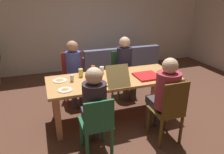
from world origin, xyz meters
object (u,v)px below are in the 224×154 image
(person_2, at_px, (94,103))
(chair_3, at_px, (169,111))
(chair_1, at_px, (73,74))
(drinking_glass_3, at_px, (81,73))
(person_3, at_px, (165,92))
(drinking_glass_0, at_px, (93,70))
(chair_0, at_px, (122,71))
(plate_0, at_px, (65,90))
(person_0, at_px, (125,62))
(couch, at_px, (119,64))
(pizza_box_1, at_px, (113,80))
(plate_1, at_px, (60,80))
(chair_2, at_px, (97,126))
(drinking_glass_2, at_px, (72,78))
(dining_table, at_px, (114,83))
(pizza_box_0, at_px, (147,76))
(drinking_glass_1, at_px, (102,70))
(person_1, at_px, (74,68))

(person_2, relative_size, chair_3, 1.25)
(chair_1, relative_size, drinking_glass_3, 7.03)
(person_3, bearing_deg, drinking_glass_0, 125.64)
(chair_0, bearing_deg, plate_0, -140.89)
(person_0, xyz_separation_m, drinking_glass_0, (-0.78, -0.40, 0.07))
(chair_0, height_order, couch, chair_0)
(person_3, xyz_separation_m, pizza_box_1, (-0.58, 0.57, 0.05))
(plate_1, bearing_deg, chair_2, -71.90)
(person_0, distance_m, chair_1, 1.08)
(drinking_glass_2, bearing_deg, chair_1, 80.06)
(chair_0, bearing_deg, plate_1, -153.12)
(person_0, relative_size, person_3, 1.00)
(plate_1, height_order, drinking_glass_3, drinking_glass_3)
(person_2, height_order, plate_0, person_2)
(dining_table, bearing_deg, chair_2, -122.15)
(person_0, xyz_separation_m, person_2, (-1.04, -1.45, -0.02))
(pizza_box_1, relative_size, drinking_glass_2, 4.70)
(drinking_glass_0, bearing_deg, drinking_glass_2, -148.87)
(chair_0, relative_size, person_0, 0.74)
(plate_0, distance_m, drinking_glass_0, 0.80)
(plate_0, distance_m, drinking_glass_2, 0.35)
(dining_table, xyz_separation_m, plate_1, (-0.87, 0.17, 0.11))
(person_0, bearing_deg, dining_table, -124.75)
(chair_0, height_order, pizza_box_0, chair_0)
(pizza_box_1, bearing_deg, chair_2, -124.81)
(chair_0, xyz_separation_m, drinking_glass_0, (-0.78, -0.54, 0.31))
(chair_3, bearing_deg, drinking_glass_1, 118.88)
(person_1, xyz_separation_m, drinking_glass_2, (-0.15, -0.70, 0.07))
(plate_0, xyz_separation_m, drinking_glass_2, (0.15, 0.31, 0.04))
(chair_2, relative_size, drinking_glass_3, 6.36)
(chair_0, relative_size, pizza_box_0, 2.39)
(chair_0, relative_size, plate_1, 4.18)
(drinking_glass_2, bearing_deg, drinking_glass_1, 17.91)
(person_2, bearing_deg, person_0, 54.32)
(plate_1, bearing_deg, plate_0, -85.38)
(person_1, relative_size, chair_3, 1.26)
(person_1, xyz_separation_m, pizza_box_0, (1.08, -0.91, 0.03))
(person_2, xyz_separation_m, drinking_glass_1, (0.40, 0.98, 0.08))
(person_1, xyz_separation_m, plate_1, (-0.33, -0.61, 0.02))
(dining_table, distance_m, drinking_glass_3, 0.59)
(chair_0, height_order, drinking_glass_3, chair_0)
(couch, bearing_deg, drinking_glass_2, -128.50)
(person_0, bearing_deg, person_3, -90.00)
(drinking_glass_3, bearing_deg, couch, 52.50)
(plate_1, relative_size, drinking_glass_1, 1.74)
(pizza_box_0, xyz_separation_m, plate_1, (-1.42, 0.31, -0.00))
(chair_3, xyz_separation_m, plate_1, (-1.38, 1.07, 0.24))
(pizza_box_1, distance_m, couch, 2.51)
(drinking_glass_1, relative_size, drinking_glass_3, 0.92)
(drinking_glass_2, bearing_deg, chair_2, -80.90)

